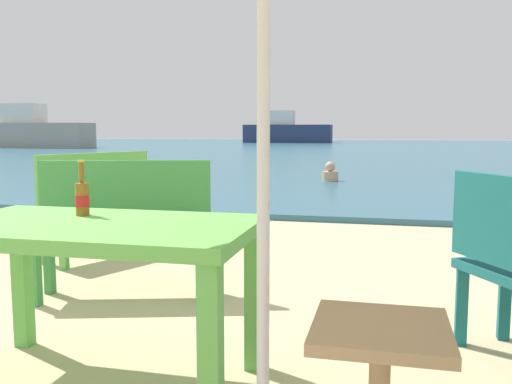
% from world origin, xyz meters
% --- Properties ---
extents(sea_water, '(120.00, 50.00, 0.08)m').
position_xyz_m(sea_water, '(0.00, 30.00, 0.04)').
color(sea_water, '#2D6075').
rests_on(sea_water, ground_plane).
extents(picnic_table_green, '(1.40, 0.80, 0.76)m').
position_xyz_m(picnic_table_green, '(-0.21, 0.35, 0.65)').
color(picnic_table_green, '#60B24C').
rests_on(picnic_table_green, ground_plane).
extents(beer_bottle_amber, '(0.07, 0.07, 0.26)m').
position_xyz_m(beer_bottle_amber, '(-0.37, 0.51, 0.85)').
color(beer_bottle_amber, brown).
rests_on(beer_bottle_amber, picnic_table_green).
extents(side_table_wood, '(0.44, 0.44, 0.54)m').
position_xyz_m(side_table_wood, '(1.03, -0.06, 0.35)').
color(side_table_wood, tan).
rests_on(side_table_wood, ground_plane).
extents(bench_green_left, '(0.84, 1.24, 0.95)m').
position_xyz_m(bench_green_left, '(-1.51, 2.76, 0.54)').
color(bench_green_left, '#60B24C').
rests_on(bench_green_left, ground_plane).
extents(bench_green_right, '(1.25, 0.67, 0.95)m').
position_xyz_m(bench_green_right, '(-0.73, 1.64, 0.54)').
color(bench_green_right, '#3D8C42').
rests_on(bench_green_right, ground_plane).
extents(swimmer_person, '(0.34, 0.34, 0.41)m').
position_xyz_m(swimmer_person, '(-0.08, 9.71, 0.24)').
color(swimmer_person, tan).
rests_on(swimmer_person, sea_water).
extents(boat_sailboat, '(6.93, 1.89, 2.52)m').
position_xyz_m(boat_sailboat, '(-6.67, 41.52, 0.99)').
color(boat_sailboat, navy).
rests_on(boat_sailboat, sea_water).
extents(boat_cargo_ship, '(6.99, 1.91, 2.54)m').
position_xyz_m(boat_cargo_ship, '(-19.13, 26.62, 0.99)').
color(boat_cargo_ship, gray).
rests_on(boat_cargo_ship, sea_water).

